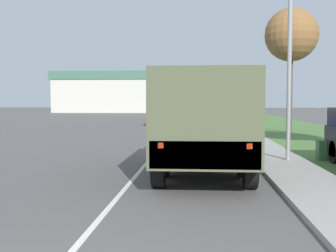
{
  "coord_description": "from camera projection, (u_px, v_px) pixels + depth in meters",
  "views": [
    {
      "loc": [
        1.76,
        -3.3,
        2.1
      ],
      "look_at": [
        0.76,
        10.37,
        1.28
      ],
      "focal_mm": 45.0,
      "sensor_mm": 36.0,
      "label": 1
    }
  ],
  "objects": [
    {
      "name": "military_truck",
      "position": [
        203.0,
        118.0,
        12.14
      ],
      "size": [
        2.49,
        6.88,
        2.84
      ],
      "color": "#474C38",
      "rests_on": "ground"
    },
    {
      "name": "utility_box",
      "position": [
        325.0,
        150.0,
        14.77
      ],
      "size": [
        0.55,
        0.45,
        0.7
      ],
      "color": "#3D7042",
      "rests_on": "grass_strip_right"
    },
    {
      "name": "car_second_ahead",
      "position": [
        159.0,
        118.0,
        37.45
      ],
      "size": [
        1.7,
        4.82,
        1.36
      ],
      "color": "maroon",
      "rests_on": "ground"
    },
    {
      "name": "lamp_post",
      "position": [
        283.0,
        39.0,
        13.91
      ],
      "size": [
        1.69,
        0.24,
        6.7
      ],
      "color": "gray",
      "rests_on": "sidewalk_right"
    },
    {
      "name": "lane_centre_stripe",
      "position": [
        182.0,
        121.0,
        43.36
      ],
      "size": [
        0.12,
        120.0,
        0.0
      ],
      "color": "silver",
      "rests_on": "ground"
    },
    {
      "name": "car_nearest_ahead",
      "position": [
        203.0,
        122.0,
        26.9
      ],
      "size": [
        1.92,
        4.83,
        1.66
      ],
      "color": "navy",
      "rests_on": "ground"
    },
    {
      "name": "grass_strip_right",
      "position": [
        269.0,
        122.0,
        42.71
      ],
      "size": [
        7.0,
        120.0,
        0.02
      ],
      "color": "#4C7538",
      "rests_on": "ground"
    },
    {
      "name": "sidewalk_right",
      "position": [
        226.0,
        121.0,
        43.03
      ],
      "size": [
        1.8,
        120.0,
        0.12
      ],
      "color": "#9E9B93",
      "rests_on": "ground"
    },
    {
      "name": "tree_far_right",
      "position": [
        291.0,
        35.0,
        27.54
      ],
      "size": [
        3.48,
        3.48,
        8.16
      ],
      "color": "#4C3D2D",
      "rests_on": "grass_strip_right"
    },
    {
      "name": "ground_plane",
      "position": [
        182.0,
        121.0,
        43.36
      ],
      "size": [
        180.0,
        180.0,
        0.0
      ],
      "primitive_type": "plane",
      "color": "#565451"
    },
    {
      "name": "building_distant",
      "position": [
        105.0,
        92.0,
        78.32
      ],
      "size": [
        18.51,
        9.18,
        7.39
      ],
      "color": "beige",
      "rests_on": "ground"
    }
  ]
}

